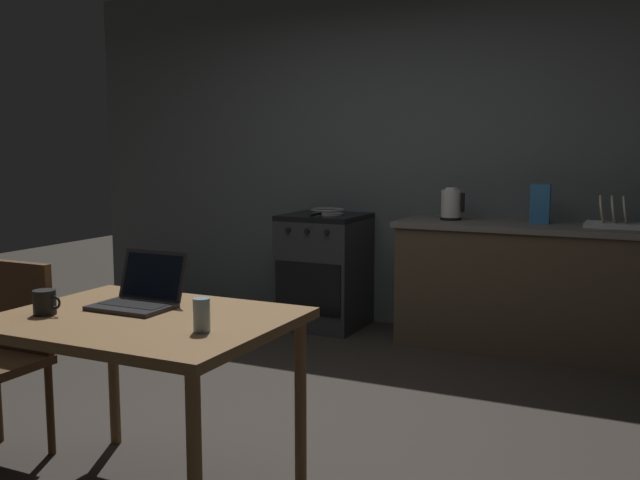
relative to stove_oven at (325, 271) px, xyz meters
name	(u,v)px	position (x,y,z in m)	size (l,w,h in m)	color
ground_plane	(246,423)	(0.50, -2.00, -0.44)	(12.00, 12.00, 0.00)	#2D2823
back_wall	(439,152)	(0.80, 0.35, 0.93)	(6.40, 0.10, 2.74)	#545C5D
kitchen_counter	(555,289)	(1.73, 0.00, 0.00)	(2.16, 0.64, 0.89)	#4C3D2D
stove_oven	(325,271)	(0.00, 0.00, 0.00)	(0.60, 0.62, 0.89)	#2D2D30
dining_table	(144,336)	(0.56, -2.86, 0.23)	(1.12, 0.87, 0.76)	brown
chair	(3,347)	(-0.29, -2.80, 0.07)	(0.40, 0.40, 0.89)	#4C331E
laptop	(139,296)	(0.44, -2.73, 0.36)	(0.32, 0.29, 0.22)	#232326
electric_kettle	(451,205)	(1.00, 0.00, 0.56)	(0.17, 0.15, 0.23)	black
frying_pan	(327,212)	(0.03, -0.03, 0.47)	(0.26, 0.44, 0.05)	gray
coffee_mug	(45,302)	(0.19, -3.00, 0.36)	(0.13, 0.09, 0.10)	black
drinking_glass	(202,315)	(0.90, -2.95, 0.37)	(0.06, 0.06, 0.12)	#99B7C6
cereal_box	(540,204)	(1.61, 0.02, 0.58)	(0.13, 0.05, 0.27)	#3372B2
dish_rack	(613,220)	(2.08, 0.00, 0.49)	(0.34, 0.26, 0.21)	silver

